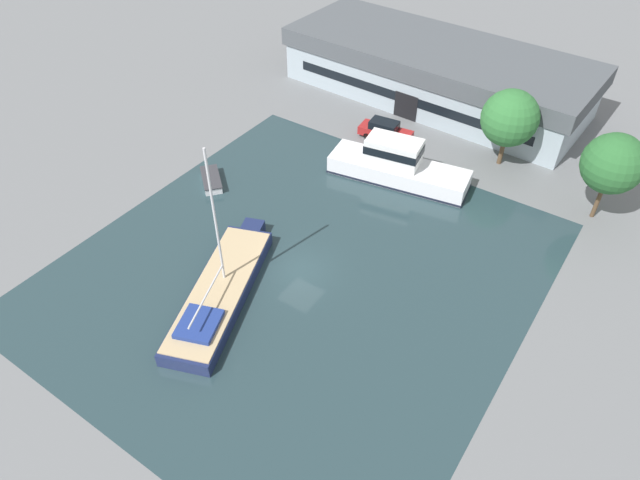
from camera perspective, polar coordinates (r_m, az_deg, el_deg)
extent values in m
plane|color=slate|center=(38.89, -1.96, -3.00)|extent=(440.00, 440.00, 0.00)
cube|color=#23383D|center=(38.89, -1.96, -3.00)|extent=(29.25, 31.39, 0.01)
cube|color=#99A8B2|center=(59.55, 11.41, 15.42)|extent=(29.32, 12.37, 3.53)
cube|color=#474C51|center=(58.47, 11.77, 17.72)|extent=(30.20, 12.74, 1.71)
cube|color=black|center=(55.37, 8.56, 13.07)|extent=(2.40, 0.18, 2.47)
cube|color=black|center=(55.05, 8.64, 13.71)|extent=(24.47, 1.22, 0.88)
cylinder|color=brown|center=(50.58, 17.73, 8.56)|extent=(0.38, 0.38, 2.57)
sphere|color=#2D6B33|center=(49.10, 18.46, 11.50)|extent=(4.63, 4.63, 4.63)
cylinder|color=brown|center=(46.99, 26.06, 3.64)|extent=(0.32, 0.32, 3.11)
sphere|color=#28602D|center=(45.31, 27.25, 6.80)|extent=(4.38, 4.38, 4.38)
cube|color=maroon|center=(52.20, 6.57, 10.63)|extent=(4.91, 2.23, 0.73)
cube|color=black|center=(51.90, 6.43, 11.36)|extent=(2.62, 1.78, 0.70)
cube|color=black|center=(51.54, 7.72, 10.97)|extent=(0.19, 1.38, 0.56)
cylinder|color=black|center=(52.57, 8.37, 10.25)|extent=(0.62, 0.26, 0.60)
cylinder|color=black|center=(51.34, 7.73, 9.49)|extent=(0.62, 0.26, 0.60)
cylinder|color=black|center=(53.45, 5.39, 11.09)|extent=(0.62, 0.26, 0.60)
cylinder|color=black|center=(52.23, 4.70, 10.35)|extent=(0.62, 0.26, 0.60)
cube|color=#19234C|center=(37.30, -9.94, -5.22)|extent=(7.22, 12.24, 0.93)
cube|color=#19234C|center=(41.61, -6.70, 1.12)|extent=(1.80, 1.64, 0.93)
cube|color=tan|center=(36.94, -10.03, -4.69)|extent=(6.93, 11.75, 0.08)
cylinder|color=silver|center=(34.20, -10.45, 2.09)|extent=(0.16, 0.16, 9.80)
cylinder|color=silver|center=(35.04, -11.30, -5.43)|extent=(1.99, 5.04, 0.12)
cube|color=navy|center=(34.87, -12.02, -8.21)|extent=(3.06, 3.24, 0.30)
cube|color=white|center=(46.97, 7.84, 6.78)|extent=(11.65, 4.98, 1.51)
cube|color=black|center=(47.32, 7.77, 6.17)|extent=(11.78, 5.06, 0.18)
cube|color=white|center=(46.11, 7.38, 8.80)|extent=(4.61, 2.96, 2.09)
cube|color=black|center=(45.99, 7.40, 9.01)|extent=(4.70, 3.03, 0.67)
cube|color=white|center=(47.18, -10.81, 5.87)|extent=(3.37, 3.14, 0.58)
cube|color=#333338|center=(46.99, -10.86, 6.20)|extent=(3.52, 3.28, 0.08)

